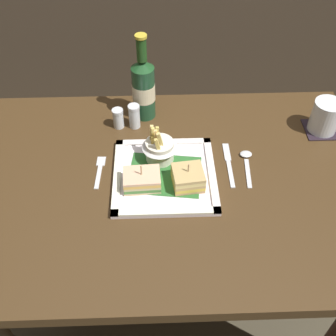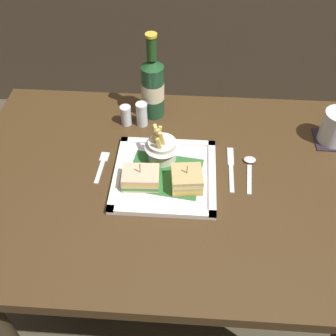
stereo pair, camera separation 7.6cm
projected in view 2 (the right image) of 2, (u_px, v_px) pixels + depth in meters
name	position (u px, v px, depth m)	size (l,w,h in m)	color
ground_plane	(170.00, 302.00, 1.66)	(6.00, 6.00, 0.00)	#453E2D
dining_table	(171.00, 214.00, 1.24)	(1.15, 0.78, 0.75)	#422D17
square_plate	(165.00, 175.00, 1.12)	(0.28, 0.28, 0.02)	white
sandwich_half_left	(141.00, 178.00, 1.08)	(0.10, 0.08, 0.08)	beige
sandwich_half_right	(187.00, 179.00, 1.07)	(0.09, 0.09, 0.08)	tan
fries_cup	(162.00, 147.00, 1.13)	(0.10, 0.10, 0.11)	silver
beer_bottle	(153.00, 86.00, 1.25)	(0.07, 0.07, 0.28)	#1C4529
drink_coaster	(331.00, 140.00, 1.23)	(0.10, 0.10, 0.00)	black
water_glass	(335.00, 128.00, 1.20)	(0.09, 0.09, 0.10)	silver
fork	(102.00, 165.00, 1.16)	(0.03, 0.12, 0.00)	silver
knife	(231.00, 167.00, 1.15)	(0.02, 0.17, 0.00)	silver
spoon	(250.00, 165.00, 1.15)	(0.04, 0.14, 0.01)	silver
salt_shaker	(126.00, 116.00, 1.27)	(0.03, 0.03, 0.07)	silver
pepper_shaker	(142.00, 116.00, 1.26)	(0.04, 0.04, 0.08)	silver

